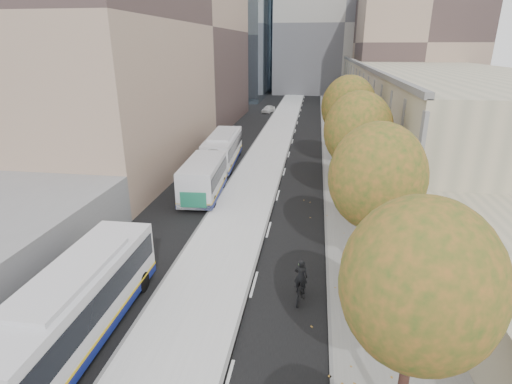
% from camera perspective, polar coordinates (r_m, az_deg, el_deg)
% --- Properties ---
extents(bus_platform, '(4.25, 150.00, 0.15)m').
position_cam_1_polar(bus_platform, '(40.68, 1.48, 5.23)').
color(bus_platform, silver).
rests_on(bus_platform, ground).
extents(sidewalk, '(4.75, 150.00, 0.08)m').
position_cam_1_polar(sidewalk, '(40.56, 12.81, 4.63)').
color(sidewalk, gray).
rests_on(sidewalk, ground).
extents(building_tan, '(18.00, 92.00, 8.00)m').
position_cam_1_polar(building_tan, '(69.89, 21.08, 13.54)').
color(building_tan, '#A29D82').
rests_on(building_tan, ground).
extents(building_midrise, '(24.00, 46.00, 25.00)m').
position_cam_1_polar(building_midrise, '(50.72, -20.43, 21.23)').
color(building_midrise, tan).
rests_on(building_midrise, ground).
extents(building_far_block, '(30.00, 18.00, 30.00)m').
position_cam_1_polar(building_far_block, '(100.24, 12.27, 22.37)').
color(building_far_block, '#A19D95').
rests_on(building_far_block, ground).
extents(bus_shelter, '(1.90, 4.40, 2.53)m').
position_cam_1_polar(bus_shelter, '(17.87, 23.46, -9.80)').
color(bus_shelter, '#383A3F').
rests_on(bus_shelter, sidewalk).
extents(tree_b, '(4.00, 4.00, 6.97)m').
position_cam_1_polar(tree_b, '(10.97, 22.34, -12.16)').
color(tree_b, black).
rests_on(tree_b, sidewalk).
extents(tree_c, '(4.20, 4.20, 7.28)m').
position_cam_1_polar(tree_c, '(18.06, 16.88, 2.02)').
color(tree_c, black).
rests_on(tree_c, sidewalk).
extents(tree_d, '(4.40, 4.40, 7.60)m').
position_cam_1_polar(tree_d, '(26.67, 14.38, 8.47)').
color(tree_d, black).
rests_on(tree_d, sidewalk).
extents(tree_e, '(4.60, 4.60, 7.92)m').
position_cam_1_polar(tree_e, '(35.47, 13.08, 11.75)').
color(tree_e, black).
rests_on(tree_e, sidewalk).
extents(bus_far, '(3.41, 16.74, 2.77)m').
position_cam_1_polar(bus_far, '(34.12, -5.76, 4.67)').
color(bus_far, silver).
rests_on(bus_far, ground).
extents(cyclist, '(0.69, 1.65, 2.05)m').
position_cam_1_polar(cyclist, '(17.99, 6.36, -13.17)').
color(cyclist, black).
rests_on(cyclist, ground).
extents(distant_car, '(2.25, 3.70, 1.18)m').
position_cam_1_polar(distant_car, '(67.92, 1.76, 11.77)').
color(distant_car, silver).
rests_on(distant_car, ground).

